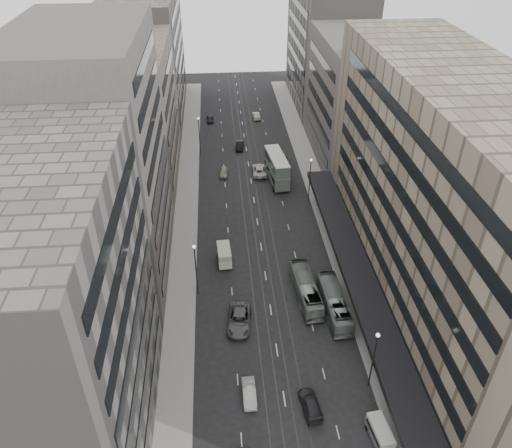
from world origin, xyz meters
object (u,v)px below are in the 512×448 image
object	(u,v)px
bus_near	(334,303)
vw_microbus	(380,433)
bus_far	(306,289)
double_decker	(277,168)
sedan_1	(249,393)
panel_van	(224,255)
sedan_2	(239,320)

from	to	relation	value
bus_near	vw_microbus	xyz separation A→B (m)	(0.72, -18.63, -0.33)
bus_far	double_decker	size ratio (longest dim) A/B	1.06
double_decker	sedan_1	world-z (taller)	double_decker
panel_van	sedan_1	bearing A→B (deg)	-88.61
double_decker	bus_far	bearing A→B (deg)	-96.12
bus_far	panel_van	xyz separation A→B (m)	(-10.82, 8.64, -0.02)
panel_van	sedan_1	size ratio (longest dim) A/B	1.05
bus_near	sedan_2	distance (m)	12.65
double_decker	panel_van	distance (m)	26.21
bus_far	sedan_2	bearing A→B (deg)	20.77
panel_van	sedan_1	distance (m)	24.07
bus_far	panel_van	world-z (taller)	bus_far
bus_near	sedan_2	bearing A→B (deg)	4.62
sedan_2	bus_near	bearing A→B (deg)	12.79
bus_far	vw_microbus	size ratio (longest dim) A/B	2.65
double_decker	sedan_1	size ratio (longest dim) A/B	2.46
bus_near	vw_microbus	distance (m)	18.65
bus_near	vw_microbus	world-z (taller)	bus_near
bus_far	double_decker	distance (m)	32.58
sedan_1	sedan_2	xyz separation A→B (m)	(-0.49, 11.03, 0.18)
bus_near	panel_van	bearing A→B (deg)	-41.07
vw_microbus	bus_near	bearing A→B (deg)	85.25
sedan_2	double_decker	bearing A→B (deg)	82.61
bus_far	bus_near	bearing A→B (deg)	133.86
panel_van	double_decker	bearing A→B (deg)	62.62
bus_near	panel_van	distance (m)	18.23
vw_microbus	panel_van	xyz separation A→B (m)	(-14.80, 30.20, 0.31)
panel_van	sedan_2	bearing A→B (deg)	-86.70
vw_microbus	sedan_1	distance (m)	14.24
vw_microbus	panel_van	size ratio (longest dim) A/B	0.93
bus_far	sedan_1	xyz separation A→B (m)	(-8.82, -15.34, -0.81)
sedan_2	sedan_1	bearing A→B (deg)	-80.96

